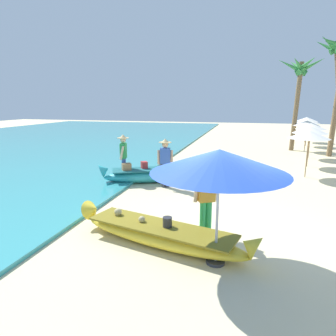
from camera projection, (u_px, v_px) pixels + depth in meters
ground_plane at (227, 238)px, 6.67m from camera, size 80.00×80.00×0.00m
boat_yellow_foreground at (160, 234)px, 6.31m from camera, size 4.22×1.72×0.73m
boat_cyan_midground at (159, 174)px, 11.35m from camera, size 4.26×2.59×0.84m
person_vendor_hatted at (165, 159)px, 10.44m from camera, size 0.58×0.44×1.76m
person_tourist_customer at (206, 197)px, 6.57m from camera, size 0.58×0.44×1.65m
person_vendor_assistant at (123, 154)px, 11.25m from camera, size 0.44×0.58×1.82m
patio_umbrella_large at (219, 162)px, 5.19m from camera, size 2.47×2.47×2.20m
parasol_row_0 at (309, 135)px, 11.72m from camera, size 1.60×1.60×1.91m
parasol_row_1 at (310, 130)px, 13.74m from camera, size 1.60×1.60×1.91m
parasol_row_2 at (311, 126)px, 15.86m from camera, size 1.60×1.60×1.91m
parasol_row_3 at (307, 123)px, 18.20m from camera, size 1.60×1.60×1.91m
parasol_row_4 at (308, 121)px, 20.43m from camera, size 1.60×1.60×1.91m
parasol_row_5 at (307, 119)px, 22.55m from camera, size 1.60×1.60×1.91m
palm_tree_mid_cluster at (300, 77)px, 17.95m from camera, size 2.77×2.29×5.73m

